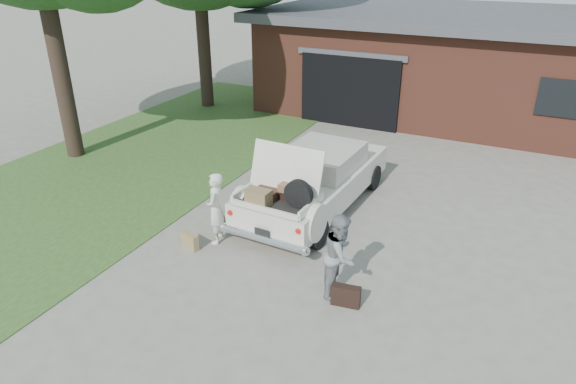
% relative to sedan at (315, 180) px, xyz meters
% --- Properties ---
extents(ground, '(90.00, 90.00, 0.00)m').
position_rel_sedan_xyz_m(ground, '(0.14, -2.23, -0.67)').
color(ground, gray).
rests_on(ground, ground).
extents(grass_strip, '(6.00, 16.00, 0.02)m').
position_rel_sedan_xyz_m(grass_strip, '(-5.36, 0.77, -0.66)').
color(grass_strip, '#2D4C1E').
rests_on(grass_strip, ground).
extents(house, '(12.80, 7.80, 3.30)m').
position_rel_sedan_xyz_m(house, '(1.12, 9.24, 1.01)').
color(house, brown).
rests_on(house, ground).
extents(sedan, '(1.95, 4.61, 1.85)m').
position_rel_sedan_xyz_m(sedan, '(0.00, 0.00, 0.00)').
color(sedan, beige).
rests_on(sedan, ground).
extents(woman_left, '(0.49, 0.60, 1.43)m').
position_rel_sedan_xyz_m(woman_left, '(-1.13, -2.16, 0.05)').
color(woman_left, silver).
rests_on(woman_left, ground).
extents(woman_right, '(0.60, 0.75, 1.45)m').
position_rel_sedan_xyz_m(woman_right, '(1.60, -2.66, 0.06)').
color(woman_right, gray).
rests_on(woman_right, ground).
extents(suitcase_left, '(0.42, 0.24, 0.31)m').
position_rel_sedan_xyz_m(suitcase_left, '(-1.45, -2.61, -0.51)').
color(suitcase_left, '#9A7F4E').
rests_on(suitcase_left, ground).
extents(suitcase_right, '(0.48, 0.22, 0.36)m').
position_rel_sedan_xyz_m(suitcase_right, '(1.82, -2.93, -0.49)').
color(suitcase_right, black).
rests_on(suitcase_right, ground).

